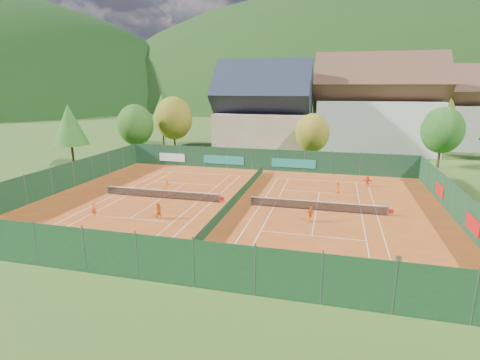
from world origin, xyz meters
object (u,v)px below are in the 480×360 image
(player_right_near, at_px, (310,214))
(player_right_far_a, at_px, (338,187))
(chalet, at_px, (263,115))
(ball_hopper, at_px, (399,259))
(player_left_far, at_px, (167,184))
(hotel_block_b, at_px, (450,113))
(player_right_far_b, at_px, (367,181))
(player_left_near, at_px, (94,209))
(player_left_mid, at_px, (158,211))
(hotel_block_a, at_px, (376,110))

(player_right_near, bearing_deg, player_right_far_a, 40.40)
(player_right_near, bearing_deg, chalet, 71.34)
(ball_hopper, xyz_separation_m, player_left_far, (-22.84, 13.83, 0.04))
(hotel_block_b, height_order, player_right_near, hotel_block_b)
(player_right_far_a, relative_size, player_right_far_b, 1.00)
(player_left_near, relative_size, player_right_far_b, 0.97)
(hotel_block_b, xyz_separation_m, player_left_near, (-41.47, -50.60, -5.98))
(ball_hopper, relative_size, player_left_near, 0.63)
(player_left_near, bearing_deg, hotel_block_b, 31.00)
(chalet, height_order, player_right_near, chalet)
(ball_hopper, height_order, player_left_mid, player_left_mid)
(hotel_block_a, distance_m, player_left_far, 41.58)
(hotel_block_a, relative_size, ball_hopper, 27.00)
(chalet, bearing_deg, player_left_mid, -93.93)
(player_left_far, distance_m, player_right_far_a, 19.22)
(player_left_near, height_order, player_left_mid, player_left_mid)
(ball_hopper, relative_size, player_left_far, 0.67)
(chalet, distance_m, player_right_near, 35.43)
(hotel_block_b, distance_m, player_left_far, 56.57)
(player_left_near, distance_m, player_right_near, 19.40)
(hotel_block_a, height_order, ball_hopper, hotel_block_a)
(ball_hopper, xyz_separation_m, player_right_far_a, (-3.86, 16.87, 0.11))
(hotel_block_a, height_order, player_right_far_a, hotel_block_a)
(hotel_block_b, bearing_deg, player_right_far_b, -116.38)
(player_left_near, bearing_deg, ball_hopper, -28.05)
(player_right_far_a, bearing_deg, hotel_block_b, -152.36)
(chalet, height_order, player_right_far_b, chalet)
(hotel_block_b, relative_size, player_right_far_b, 13.08)
(player_left_near, height_order, player_right_far_a, player_right_far_a)
(hotel_block_a, bearing_deg, player_right_far_b, -96.00)
(hotel_block_a, distance_m, player_left_mid, 47.49)
(player_left_near, bearing_deg, player_left_mid, -12.38)
(chalet, relative_size, player_right_far_b, 12.27)
(player_left_near, distance_m, player_left_far, 10.39)
(player_left_mid, height_order, player_right_far_a, player_left_mid)
(hotel_block_a, relative_size, player_left_mid, 14.61)
(ball_hopper, height_order, player_left_near, player_left_near)
(hotel_block_b, bearing_deg, player_right_near, -115.31)
(ball_hopper, bearing_deg, player_right_far_b, 91.40)
(player_left_mid, bearing_deg, player_right_far_b, 51.44)
(player_left_near, height_order, player_left_far, player_left_near)
(player_right_far_a, bearing_deg, player_left_far, -25.12)
(chalet, xyz_separation_m, player_right_near, (10.64, -33.27, -5.91))
(player_left_far, bearing_deg, player_left_near, 63.05)
(player_left_near, xyz_separation_m, player_right_far_a, (21.41, 13.14, 0.02))
(hotel_block_a, bearing_deg, player_left_near, -122.81)
(hotel_block_a, xyz_separation_m, player_right_far_b, (-2.70, -25.66, -6.72))
(player_left_mid, bearing_deg, hotel_block_b, 65.25)
(player_left_mid, height_order, player_right_near, player_left_mid)
(chalet, bearing_deg, hotel_block_a, 17.53)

